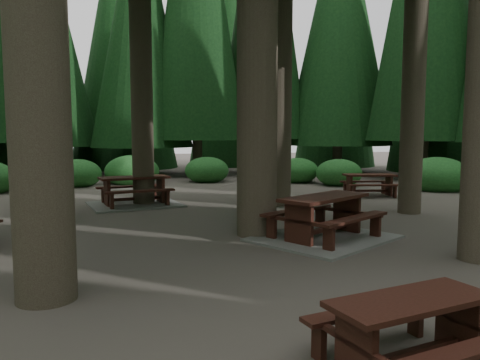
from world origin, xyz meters
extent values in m
plane|color=#584F47|center=(0.00, 0.00, 0.00)|extent=(80.00, 80.00, 0.00)
cube|color=gray|center=(2.02, -0.51, 0.03)|extent=(3.38, 3.24, 0.05)
cube|color=#351710|center=(2.02, -0.51, 0.86)|extent=(2.16, 1.78, 0.07)
cube|color=#351710|center=(1.66, 0.07, 0.51)|extent=(1.89, 1.35, 0.06)
cube|color=#351710|center=(2.39, -1.09, 0.51)|extent=(1.89, 1.35, 0.06)
cube|color=#351710|center=(1.33, -0.95, 0.41)|extent=(0.42, 0.58, 0.82)
cube|color=#351710|center=(1.33, -0.95, 0.48)|extent=(0.97, 1.45, 0.07)
cube|color=#351710|center=(2.72, -0.07, 0.41)|extent=(0.42, 0.58, 0.82)
cube|color=#351710|center=(2.72, -0.07, 0.48)|extent=(0.97, 1.45, 0.07)
cube|color=#351710|center=(2.02, -0.51, 0.21)|extent=(1.49, 1.00, 0.09)
cube|color=gray|center=(-1.77, 4.90, 0.03)|extent=(2.98, 2.66, 0.05)
cube|color=#351710|center=(-1.77, 4.90, 0.83)|extent=(2.12, 1.23, 0.07)
cube|color=#351710|center=(-1.93, 5.54, 0.50)|extent=(2.00, 0.75, 0.06)
cube|color=#351710|center=(-1.61, 4.25, 0.50)|extent=(2.00, 0.75, 0.06)
cube|color=#351710|center=(-2.54, 4.70, 0.40)|extent=(0.23, 0.61, 0.80)
cube|color=#351710|center=(-2.54, 4.70, 0.47)|extent=(0.47, 1.58, 0.07)
cube|color=#351710|center=(-0.99, 5.09, 0.40)|extent=(0.23, 0.61, 0.80)
cube|color=#351710|center=(-0.99, 5.09, 0.47)|extent=(0.47, 1.58, 0.07)
cube|color=#351710|center=(-1.77, 4.90, 0.20)|extent=(1.63, 0.49, 0.09)
cube|color=#351710|center=(6.10, 5.42, 0.72)|extent=(1.81, 0.96, 0.06)
cube|color=#351710|center=(6.20, 5.98, 0.43)|extent=(1.73, 0.53, 0.05)
cube|color=#351710|center=(6.00, 4.85, 0.43)|extent=(1.73, 0.53, 0.05)
cube|color=#351710|center=(5.42, 5.54, 0.34)|extent=(0.17, 0.53, 0.69)
cube|color=#351710|center=(5.42, 5.54, 0.40)|extent=(0.32, 1.38, 0.06)
cube|color=#351710|center=(6.77, 5.30, 0.34)|extent=(0.17, 0.53, 0.69)
cube|color=#351710|center=(6.77, 5.30, 0.40)|extent=(0.32, 1.38, 0.06)
cube|color=#351710|center=(6.10, 5.42, 0.17)|extent=(1.42, 0.32, 0.08)
cube|color=#351710|center=(0.77, -5.61, 0.65)|extent=(1.66, 0.97, 0.05)
cube|color=#351710|center=(0.64, -5.10, 0.39)|extent=(1.57, 0.59, 0.04)
cube|color=#351710|center=(0.89, -6.11, 0.39)|extent=(1.57, 0.59, 0.04)
cube|color=#351710|center=(0.16, -5.76, 0.31)|extent=(0.18, 0.48, 0.62)
cube|color=#351710|center=(0.16, -5.76, 0.36)|extent=(0.37, 1.24, 0.05)
cube|color=#351710|center=(1.37, -5.46, 0.31)|extent=(0.18, 0.48, 0.62)
cube|color=#351710|center=(1.37, -5.46, 0.36)|extent=(0.37, 1.24, 0.05)
cube|color=#351710|center=(0.77, -5.61, 0.16)|extent=(1.28, 0.38, 0.07)
ellipsoid|color=#1F5C23|center=(9.44, 6.45, 0.40)|extent=(2.42, 2.42, 1.49)
ellipsoid|color=#1F5C23|center=(6.43, 8.69, 0.40)|extent=(1.90, 1.90, 1.17)
ellipsoid|color=#1F5C23|center=(5.14, 10.17, 0.40)|extent=(1.84, 1.84, 1.13)
ellipsoid|color=#1F5C23|center=(1.30, 11.25, 0.40)|extent=(1.95, 1.95, 1.20)
ellipsoid|color=#1F5C23|center=(-1.94, 11.21, 0.40)|extent=(2.31, 2.31, 1.42)
ellipsoid|color=#1F5C23|center=(-4.09, 10.56, 0.40)|extent=(1.93, 1.93, 1.19)
cone|color=black|center=(8.89, 14.45, 8.24)|extent=(5.73, 5.73, 13.48)
cone|color=black|center=(-1.44, 15.36, 7.89)|extent=(5.17, 5.17, 12.91)
cone|color=black|center=(-6.57, 16.72, 8.10)|extent=(5.82, 5.82, 13.26)
cone|color=black|center=(11.00, 19.74, 9.51)|extent=(5.26, 5.26, 19.02)
cone|color=black|center=(4.25, 21.60, 8.07)|extent=(5.34, 5.34, 16.14)
cone|color=black|center=(-2.52, 20.86, 8.43)|extent=(6.57, 6.57, 16.86)
camera|label=1|loc=(-1.59, -9.25, 2.15)|focal=35.00mm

